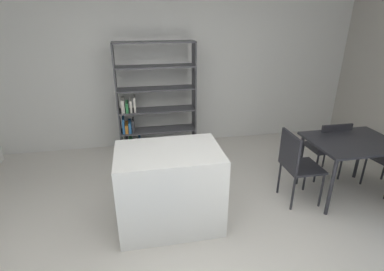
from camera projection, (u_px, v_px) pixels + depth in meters
name	position (u px, v px, depth m)	size (l,w,h in m)	color
ground_plane	(197.00, 239.00, 3.16)	(9.48, 9.48, 0.00)	beige
back_partition	(165.00, 69.00, 5.03)	(6.89, 0.06, 2.71)	silver
kitchen_island	(170.00, 188.00, 3.25)	(1.12, 0.76, 0.91)	silver
open_bookshelf	(150.00, 107.00, 4.88)	(1.29, 0.32, 1.84)	#4C4C51
dining_table	(352.00, 147.00, 3.68)	(1.05, 0.82, 0.78)	#232328
dining_chair_far	(328.00, 145.00, 4.14)	(0.45, 0.44, 0.87)	#232328
dining_chair_island_side	(296.00, 162.00, 3.60)	(0.44, 0.44, 0.94)	#232328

